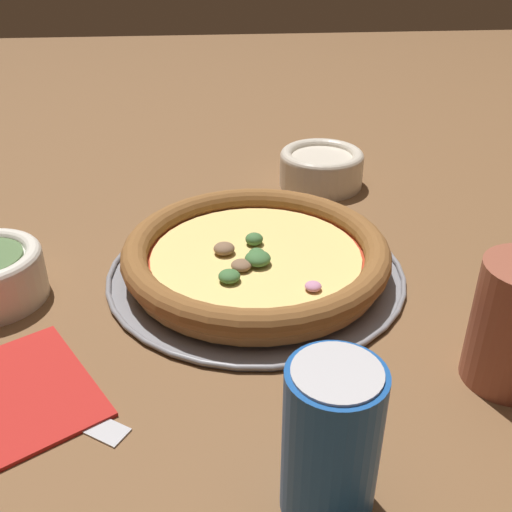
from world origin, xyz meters
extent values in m
plane|color=brown|center=(0.00, 0.00, 0.00)|extent=(3.00, 3.00, 0.00)
cylinder|color=gray|center=(0.00, 0.00, 0.00)|extent=(0.34, 0.34, 0.01)
torus|color=gray|center=(0.00, 0.00, 0.01)|extent=(0.34, 0.34, 0.01)
cylinder|color=#BC7F42|center=(0.00, 0.00, 0.02)|extent=(0.28, 0.28, 0.02)
torus|color=brown|center=(0.00, 0.00, 0.03)|extent=(0.30, 0.30, 0.03)
cylinder|color=#B7381E|center=(0.00, 0.00, 0.02)|extent=(0.25, 0.25, 0.00)
cylinder|color=#EAC670|center=(0.00, 0.00, 0.03)|extent=(0.24, 0.24, 0.00)
ellipsoid|color=#3D6B38|center=(-0.01, 0.00, 0.03)|extent=(0.02, 0.02, 0.01)
ellipsoid|color=brown|center=(-0.03, 0.02, 0.03)|extent=(0.03, 0.03, 0.01)
ellipsoid|color=brown|center=(0.01, 0.04, 0.03)|extent=(0.03, 0.03, 0.01)
ellipsoid|color=#3D6B38|center=(0.02, 0.00, 0.03)|extent=(0.02, 0.02, 0.01)
ellipsoid|color=#3D6B38|center=(-0.02, 0.00, 0.04)|extent=(0.04, 0.04, 0.01)
ellipsoid|color=#3D6B38|center=(-0.05, 0.03, 0.03)|extent=(0.03, 0.03, 0.01)
ellipsoid|color=#C17FA3|center=(-0.08, -0.05, 0.03)|extent=(0.02, 0.02, 0.01)
cylinder|color=beige|center=(0.25, -0.12, 0.02)|extent=(0.13, 0.13, 0.05)
torus|color=beige|center=(0.25, -0.12, 0.05)|extent=(0.13, 0.13, 0.02)
cube|color=#B2231E|center=(-0.17, 0.22, 0.00)|extent=(0.18, 0.16, 0.01)
cube|color=#B7B7BC|center=(-0.18, 0.22, 0.00)|extent=(0.08, 0.11, 0.00)
cube|color=#B7B7BC|center=(-0.22, 0.15, 0.00)|extent=(0.04, 0.05, 0.00)
cylinder|color=#194C99|center=(-0.31, -0.02, 0.06)|extent=(0.07, 0.07, 0.12)
cylinder|color=#BCBCC1|center=(-0.31, -0.02, 0.12)|extent=(0.06, 0.06, 0.00)
camera|label=1|loc=(-0.59, 0.05, 0.37)|focal=42.00mm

